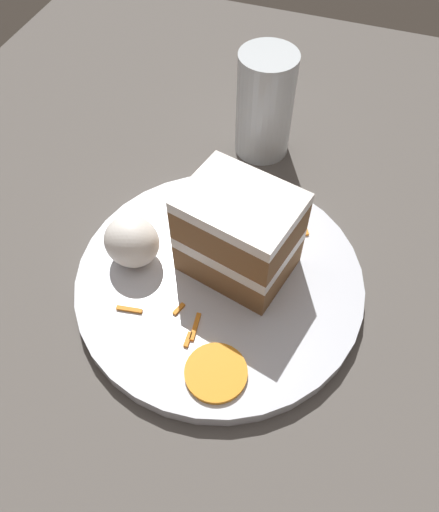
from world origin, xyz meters
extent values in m
plane|color=black|center=(0.00, 0.00, 0.00)|extent=(6.00, 6.00, 0.00)
cube|color=#56514C|center=(0.00, 0.00, 0.01)|extent=(0.98, 1.17, 0.02)
cylinder|color=silver|center=(0.04, -0.05, 0.03)|extent=(0.28, 0.28, 0.02)
cube|color=brown|center=(0.03, -0.07, 0.06)|extent=(0.11, 0.10, 0.04)
cube|color=white|center=(0.03, -0.07, 0.08)|extent=(0.11, 0.10, 0.01)
cube|color=brown|center=(0.03, -0.07, 0.11)|extent=(0.11, 0.10, 0.04)
cube|color=white|center=(0.03, -0.07, 0.13)|extent=(0.11, 0.10, 0.01)
ellipsoid|color=white|center=(0.13, -0.04, 0.07)|extent=(0.05, 0.05, 0.05)
cylinder|color=orange|center=(0.01, 0.05, 0.04)|extent=(0.05, 0.05, 0.00)
cube|color=orange|center=(0.06, 0.00, 0.04)|extent=(0.01, 0.01, 0.00)
cube|color=orange|center=(-0.02, -0.14, 0.04)|extent=(0.02, 0.02, 0.00)
cube|color=orange|center=(0.04, 0.01, 0.04)|extent=(0.01, 0.03, 0.00)
cube|color=orange|center=(0.04, 0.03, 0.04)|extent=(0.00, 0.01, 0.00)
cube|color=orange|center=(0.11, 0.02, 0.04)|extent=(0.02, 0.01, 0.00)
cylinder|color=silver|center=(0.06, -0.26, 0.09)|extent=(0.07, 0.07, 0.13)
cylinder|color=silver|center=(0.06, -0.26, 0.05)|extent=(0.06, 0.06, 0.04)
camera|label=1|loc=(-0.05, 0.21, 0.44)|focal=35.00mm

